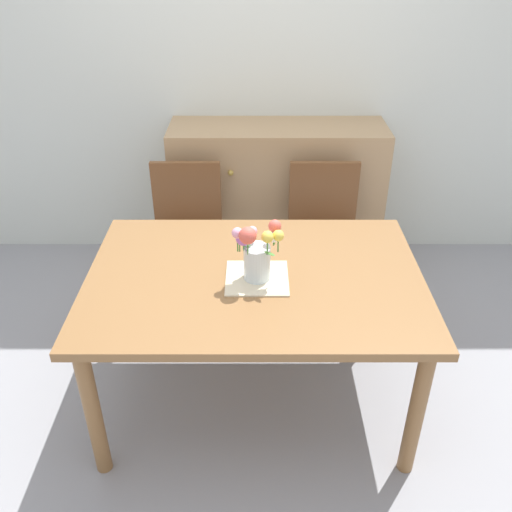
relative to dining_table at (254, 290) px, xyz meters
The scene contains 8 objects.
ground_plane 0.66m from the dining_table, ahead, with size 12.00×12.00×0.00m, color #939399.
back_wall 1.76m from the dining_table, 90.00° to the left, with size 7.00×0.10×2.80m, color silver.
dining_table is the anchor object (origin of this frame).
chair_left 0.98m from the dining_table, 115.61° to the left, with size 0.42×0.42×0.90m.
chair_right 0.98m from the dining_table, 64.39° to the left, with size 0.42×0.42×0.90m.
dresser 1.35m from the dining_table, 83.68° to the left, with size 1.40×0.47×1.00m.
placemat 0.10m from the dining_table, 72.50° to the right, with size 0.28×0.28×0.01m, color beige.
flower_vase 0.24m from the dining_table, 80.02° to the right, with size 0.22×0.18×0.28m.
Camera 1 is at (0.01, -2.06, 2.12)m, focal length 38.27 mm.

